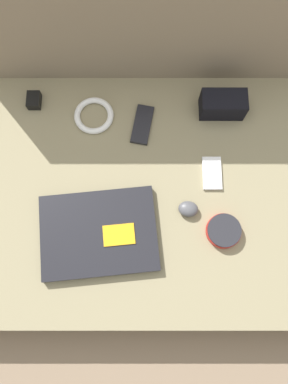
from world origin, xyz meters
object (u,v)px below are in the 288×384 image
laptop (99,233)px  phone_silver (143,125)px  computer_mouse (188,209)px  speaker_puck (224,231)px  camera_pouch (223,105)px  charger_brick (35,100)px  phone_black (212,173)px

laptop → phone_silver: (0.13, 0.34, -0.01)m
computer_mouse → speaker_puck: bearing=-25.0°
phone_silver → camera_pouch: camera_pouch is taller
charger_brick → laptop: bearing=-62.7°
computer_mouse → phone_black: size_ratio=0.62×
speaker_puck → phone_black: speaker_puck is taller
laptop → computer_mouse: bearing=9.5°
computer_mouse → phone_black: computer_mouse is taller
computer_mouse → camera_pouch: bearing=78.1°
phone_black → charger_brick: size_ratio=1.92×
computer_mouse → speaker_puck: computer_mouse is taller
speaker_puck → phone_black: bearing=97.9°
computer_mouse → charger_brick: (-0.48, 0.35, 0.00)m
phone_black → computer_mouse: bearing=-124.3°
speaker_puck → charger_brick: (-0.58, 0.41, 0.00)m
speaker_puck → phone_black: size_ratio=0.99×
computer_mouse → phone_black: bearing=63.3°
computer_mouse → phone_silver: size_ratio=0.47×
laptop → speaker_puck: same height
phone_silver → charger_brick: 0.35m
computer_mouse → speaker_puck: size_ratio=0.63×
speaker_puck → phone_silver: speaker_puck is taller
camera_pouch → computer_mouse: bearing=-109.3°
speaker_puck → phone_silver: 0.41m
laptop → phone_black: laptop is taller
laptop → camera_pouch: bearing=40.8°
phone_black → charger_brick: 0.60m
phone_black → phone_silver: bearing=142.9°
speaker_puck → charger_brick: 0.71m
phone_silver → phone_black: size_ratio=1.31×
speaker_puck → camera_pouch: (0.01, 0.39, 0.03)m
laptop → phone_silver: 0.36m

